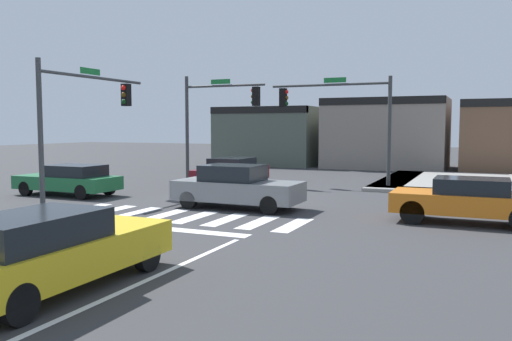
{
  "coord_description": "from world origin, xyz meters",
  "views": [
    {
      "loc": [
        9.16,
        -19.09,
        2.92
      ],
      "look_at": [
        0.89,
        -0.29,
        1.2
      ],
      "focal_mm": 37.08,
      "sensor_mm": 36.0,
      "label": 1
    }
  ],
  "objects_px": {
    "traffic_signal_southwest": "(85,106)",
    "car_gray": "(237,187)",
    "traffic_signal_northeast": "(339,109)",
    "car_green": "(69,180)",
    "car_yellow": "(52,250)",
    "car_orange": "(468,200)",
    "traffic_signal_northwest": "(216,110)",
    "car_maroon": "(232,172)"
  },
  "relations": [
    {
      "from": "traffic_signal_northeast",
      "to": "car_maroon",
      "type": "bearing_deg",
      "value": 27.26
    },
    {
      "from": "traffic_signal_southwest",
      "to": "car_maroon",
      "type": "bearing_deg",
      "value": -24.72
    },
    {
      "from": "car_yellow",
      "to": "car_green",
      "type": "distance_m",
      "value": 13.75
    },
    {
      "from": "traffic_signal_northeast",
      "to": "car_green",
      "type": "distance_m",
      "value": 12.8
    },
    {
      "from": "traffic_signal_southwest",
      "to": "traffic_signal_northeast",
      "type": "height_order",
      "value": "traffic_signal_southwest"
    },
    {
      "from": "traffic_signal_northwest",
      "to": "car_orange",
      "type": "distance_m",
      "value": 14.78
    },
    {
      "from": "traffic_signal_southwest",
      "to": "car_orange",
      "type": "height_order",
      "value": "traffic_signal_southwest"
    },
    {
      "from": "traffic_signal_northeast",
      "to": "traffic_signal_northwest",
      "type": "bearing_deg",
      "value": 7.44
    },
    {
      "from": "car_yellow",
      "to": "car_gray",
      "type": "bearing_deg",
      "value": 6.81
    },
    {
      "from": "car_green",
      "to": "car_orange",
      "type": "bearing_deg",
      "value": 179.22
    },
    {
      "from": "car_gray",
      "to": "car_orange",
      "type": "distance_m",
      "value": 7.67
    },
    {
      "from": "traffic_signal_northwest",
      "to": "car_yellow",
      "type": "xyz_separation_m",
      "value": [
        5.95,
        -17.37,
        -3.01
      ]
    },
    {
      "from": "traffic_signal_northeast",
      "to": "car_maroon",
      "type": "height_order",
      "value": "traffic_signal_northeast"
    },
    {
      "from": "traffic_signal_southwest",
      "to": "car_gray",
      "type": "xyz_separation_m",
      "value": [
        6.16,
        0.74,
        -2.93
      ]
    },
    {
      "from": "car_maroon",
      "to": "car_green",
      "type": "relative_size",
      "value": 1.07
    },
    {
      "from": "car_green",
      "to": "traffic_signal_southwest",
      "type": "bearing_deg",
      "value": 150.91
    },
    {
      "from": "car_yellow",
      "to": "car_gray",
      "type": "relative_size",
      "value": 1.03
    },
    {
      "from": "traffic_signal_northeast",
      "to": "car_green",
      "type": "xyz_separation_m",
      "value": [
        -9.52,
        -7.98,
        -3.07
      ]
    },
    {
      "from": "traffic_signal_northeast",
      "to": "car_yellow",
      "type": "height_order",
      "value": "traffic_signal_northeast"
    },
    {
      "from": "traffic_signal_northeast",
      "to": "car_yellow",
      "type": "distance_m",
      "value": 18.44
    },
    {
      "from": "traffic_signal_northeast",
      "to": "traffic_signal_northwest",
      "type": "relative_size",
      "value": 1.07
    },
    {
      "from": "car_orange",
      "to": "traffic_signal_northeast",
      "type": "bearing_deg",
      "value": -53.02
    },
    {
      "from": "traffic_signal_southwest",
      "to": "traffic_signal_northeast",
      "type": "distance_m",
      "value": 11.83
    },
    {
      "from": "car_gray",
      "to": "car_yellow",
      "type": "bearing_deg",
      "value": 96.81
    },
    {
      "from": "traffic_signal_northeast",
      "to": "car_gray",
      "type": "bearing_deg",
      "value": 79.7
    },
    {
      "from": "traffic_signal_southwest",
      "to": "car_yellow",
      "type": "xyz_separation_m",
      "value": [
        7.35,
        -9.18,
        -2.95
      ]
    },
    {
      "from": "traffic_signal_southwest",
      "to": "traffic_signal_northwest",
      "type": "bearing_deg",
      "value": -9.67
    },
    {
      "from": "car_green",
      "to": "car_gray",
      "type": "bearing_deg",
      "value": 177.92
    },
    {
      "from": "traffic_signal_northeast",
      "to": "car_yellow",
      "type": "relative_size",
      "value": 1.27
    },
    {
      "from": "traffic_signal_southwest",
      "to": "car_green",
      "type": "height_order",
      "value": "traffic_signal_southwest"
    },
    {
      "from": "car_green",
      "to": "car_orange",
      "type": "height_order",
      "value": "car_orange"
    },
    {
      "from": "car_maroon",
      "to": "traffic_signal_northwest",
      "type": "bearing_deg",
      "value": -133.22
    },
    {
      "from": "car_yellow",
      "to": "car_gray",
      "type": "distance_m",
      "value": 9.99
    },
    {
      "from": "car_yellow",
      "to": "car_gray",
      "type": "xyz_separation_m",
      "value": [
        -1.18,
        9.92,
        0.02
      ]
    },
    {
      "from": "traffic_signal_northeast",
      "to": "traffic_signal_northwest",
      "type": "height_order",
      "value": "traffic_signal_northwest"
    },
    {
      "from": "car_maroon",
      "to": "car_gray",
      "type": "distance_m",
      "value": 6.66
    },
    {
      "from": "car_green",
      "to": "car_maroon",
      "type": "bearing_deg",
      "value": -131.2
    },
    {
      "from": "traffic_signal_northeast",
      "to": "car_orange",
      "type": "xyz_separation_m",
      "value": [
        6.17,
        -8.19,
        -3.03
      ]
    },
    {
      "from": "car_yellow",
      "to": "car_orange",
      "type": "xyz_separation_m",
      "value": [
        6.49,
        10.0,
        -0.02
      ]
    },
    {
      "from": "car_green",
      "to": "traffic_signal_northeast",
      "type": "bearing_deg",
      "value": -140.03
    },
    {
      "from": "traffic_signal_southwest",
      "to": "car_maroon",
      "type": "distance_m",
      "value": 7.89
    },
    {
      "from": "traffic_signal_northwest",
      "to": "car_orange",
      "type": "height_order",
      "value": "traffic_signal_northwest"
    }
  ]
}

